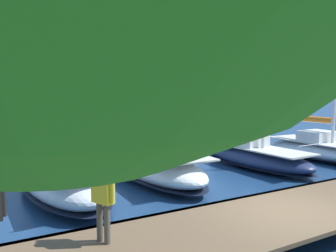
% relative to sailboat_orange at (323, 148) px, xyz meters
% --- Properties ---
extents(ground_plane, '(600.00, 600.00, 0.00)m').
position_rel_sailboat_orange_xyz_m(ground_plane, '(9.27, 5.70, -0.61)').
color(ground_plane, navy).
extents(dock_pier, '(28.00, 2.80, 0.60)m').
position_rel_sailboat_orange_xyz_m(dock_pier, '(9.27, 5.60, -0.07)').
color(dock_pier, brown).
rests_on(dock_pier, ground).
extents(sailboat_orange, '(2.88, 6.90, 12.00)m').
position_rel_sailboat_orange_xyz_m(sailboat_orange, '(0.00, 0.00, 0.00)').
color(sailboat_orange, silver).
rests_on(sailboat_orange, ground).
extents(sailboat_maroon, '(2.54, 6.65, 12.07)m').
position_rel_sailboat_orange_xyz_m(sailboat_maroon, '(4.65, -0.34, 0.05)').
color(sailboat_maroon, navy).
rests_on(sailboat_maroon, ground).
extents(sailboat_tan, '(2.84, 8.82, 12.99)m').
position_rel_sailboat_orange_xyz_m(sailboat_tan, '(9.90, -1.60, 0.11)').
color(sailboat_tan, white).
rests_on(sailboat_tan, ground).
extents(sailboat_navy, '(2.99, 7.14, 9.31)m').
position_rel_sailboat_orange_xyz_m(sailboat_navy, '(13.70, -0.44, 0.11)').
color(sailboat_navy, silver).
rests_on(sailboat_navy, ground).
extents(person_yellow_shirt, '(0.38, 0.57, 1.71)m').
position_rel_sailboat_orange_xyz_m(person_yellow_shirt, '(13.96, 5.23, 1.02)').
color(person_yellow_shirt, '#4C473D').
rests_on(person_yellow_shirt, dock_pier).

